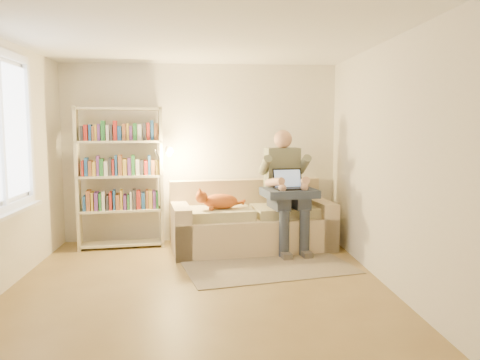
{
  "coord_description": "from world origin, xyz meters",
  "views": [
    {
      "loc": [
        0.09,
        -4.67,
        1.69
      ],
      "look_at": [
        0.5,
        1.0,
        1.05
      ],
      "focal_mm": 35.0,
      "sensor_mm": 36.0,
      "label": 1
    }
  ],
  "objects": [
    {
      "name": "wall_front",
      "position": [
        0.0,
        -2.25,
        1.3
      ],
      "size": [
        4.0,
        0.02,
        2.6
      ],
      "primitive_type": "cube",
      "color": "silver",
      "rests_on": "floor"
    },
    {
      "name": "person",
      "position": [
        1.17,
        1.65,
        0.92
      ],
      "size": [
        0.56,
        0.8,
        1.65
      ],
      "rotation": [
        0.0,
        0.0,
        0.14
      ],
      "color": "slate",
      "rests_on": "sofa"
    },
    {
      "name": "laptop",
      "position": [
        1.27,
        1.5,
        0.93
      ],
      "size": [
        0.44,
        0.38,
        0.35
      ],
      "rotation": [
        0.0,
        0.0,
        0.14
      ],
      "color": "black",
      "rests_on": "blanket"
    },
    {
      "name": "rug",
      "position": [
        0.83,
        0.82,
        0.01
      ],
      "size": [
        2.2,
        1.59,
        0.01
      ],
      "primitive_type": "cube",
      "rotation": [
        0.0,
        0.0,
        0.22
      ],
      "color": "gray",
      "rests_on": "floor"
    },
    {
      "name": "window",
      "position": [
        -1.95,
        0.2,
        1.38
      ],
      "size": [
        0.12,
        1.52,
        1.69
      ],
      "color": "white",
      "rests_on": "wall_left"
    },
    {
      "name": "cat",
      "position": [
        0.2,
        1.53,
        0.71
      ],
      "size": [
        0.69,
        0.31,
        0.26
      ],
      "rotation": [
        0.0,
        0.0,
        0.14
      ],
      "color": "orange",
      "rests_on": "sofa"
    },
    {
      "name": "sofa",
      "position": [
        0.7,
        1.75,
        0.34
      ],
      "size": [
        2.32,
        1.3,
        0.93
      ],
      "rotation": [
        0.0,
        0.0,
        0.14
      ],
      "color": "beige",
      "rests_on": "floor"
    },
    {
      "name": "bookshelf",
      "position": [
        -1.11,
        1.9,
        1.09
      ],
      "size": [
        1.34,
        0.46,
        1.97
      ],
      "rotation": [
        0.0,
        0.0,
        0.14
      ],
      "color": "beige",
      "rests_on": "floor"
    },
    {
      "name": "blanket",
      "position": [
        1.27,
        1.49,
        0.81
      ],
      "size": [
        0.76,
        0.66,
        0.1
      ],
      "primitive_type": "cube",
      "rotation": [
        0.0,
        0.0,
        0.14
      ],
      "color": "#293348",
      "rests_on": "person"
    },
    {
      "name": "floor",
      "position": [
        0.0,
        0.0,
        0.0
      ],
      "size": [
        4.5,
        4.5,
        0.0
      ],
      "primitive_type": "plane",
      "color": "olive",
      "rests_on": "ground"
    },
    {
      "name": "wall_right",
      "position": [
        2.0,
        0.0,
        1.3
      ],
      "size": [
        0.02,
        4.5,
        2.6
      ],
      "primitive_type": "cube",
      "color": "silver",
      "rests_on": "floor"
    },
    {
      "name": "wall_back",
      "position": [
        0.0,
        2.25,
        1.3
      ],
      "size": [
        4.0,
        0.02,
        2.6
      ],
      "primitive_type": "cube",
      "color": "silver",
      "rests_on": "floor"
    },
    {
      "name": "ceiling",
      "position": [
        0.0,
        0.0,
        2.6
      ],
      "size": [
        4.0,
        4.5,
        0.02
      ],
      "primitive_type": "cube",
      "color": "white",
      "rests_on": "wall_back"
    }
  ]
}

